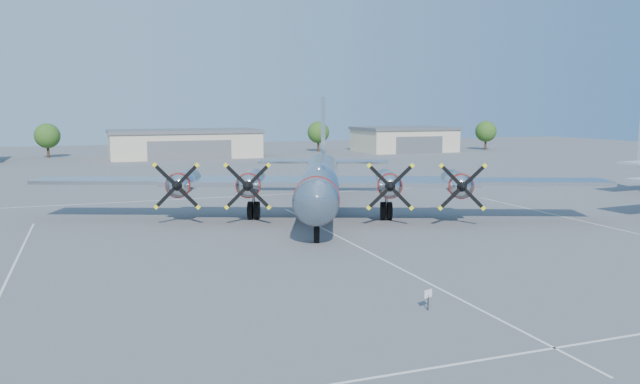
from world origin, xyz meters
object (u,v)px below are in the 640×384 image
object	(u,v)px
hangar_east	(404,139)
main_bomber_b29	(320,215)
tree_far_east	(486,131)
hangar_center	(185,143)
info_placard	(428,296)
tree_east	(318,132)
tree_west	(47,136)

from	to	relation	value
hangar_east	main_bomber_b29	distance (m)	84.89
tree_far_east	main_bomber_b29	size ratio (longest dim) A/B	0.14
hangar_center	info_placard	bearing A→B (deg)	-91.39
hangar_center	tree_east	xyz separation A→B (m)	(30.00, 6.04, 1.51)
tree_far_east	hangar_east	bearing A→B (deg)	174.39
tree_east	tree_far_east	size ratio (longest dim) A/B	1.00
main_bomber_b29	info_placard	distance (m)	27.08
hangar_center	tree_far_east	distance (m)	68.05
hangar_center	info_placard	size ratio (longest dim) A/B	28.23
hangar_east	tree_west	size ratio (longest dim) A/B	3.10
tree_west	hangar_east	bearing A→B (deg)	-6.28
hangar_center	tree_far_east	xyz separation A→B (m)	(68.00, -1.96, 1.51)
hangar_east	info_placard	xyz separation A→B (m)	(-50.38, -98.00, -2.00)
tree_far_east	info_placard	size ratio (longest dim) A/B	6.55
hangar_east	tree_west	xyz separation A→B (m)	(-73.00, 8.04, 1.51)
hangar_center	hangar_east	size ratio (longest dim) A/B	1.39
hangar_center	tree_far_east	world-z (taller)	tree_far_east
tree_east	info_placard	distance (m)	109.01
hangar_east	info_placard	world-z (taller)	hangar_east
main_bomber_b29	info_placard	bearing A→B (deg)	-77.69
hangar_center	tree_west	bearing A→B (deg)	162.18
hangar_east	tree_east	world-z (taller)	tree_east
hangar_center	main_bomber_b29	size ratio (longest dim) A/B	0.58
tree_west	tree_far_east	size ratio (longest dim) A/B	1.00
tree_far_east	tree_west	bearing A→B (deg)	173.86
hangar_center	tree_east	distance (m)	30.64
tree_west	tree_east	bearing A→B (deg)	-2.08
tree_west	info_placard	xyz separation A→B (m)	(22.62, -106.03, -3.51)
hangar_east	tree_far_east	world-z (taller)	tree_far_east
tree_east	tree_far_east	distance (m)	38.83
hangar_east	main_bomber_b29	xyz separation A→B (m)	(-46.03, -71.28, -2.71)
hangar_center	tree_far_east	size ratio (longest dim) A/B	4.31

